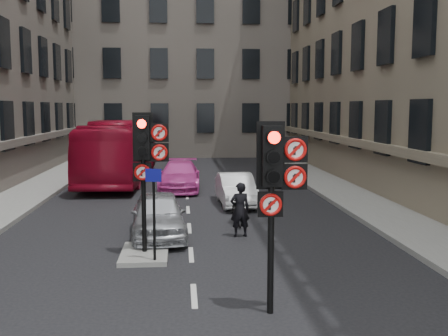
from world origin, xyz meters
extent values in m
cube|color=gray|center=(7.20, 12.00, 0.08)|extent=(3.00, 50.00, 0.16)
cube|color=gray|center=(-1.20, 5.00, 0.06)|extent=(1.20, 2.00, 0.12)
cube|color=slate|center=(0.00, 38.00, 10.00)|extent=(30.00, 14.00, 20.00)
cylinder|color=black|center=(1.40, 1.00, 1.20)|extent=(0.12, 0.12, 2.40)
cube|color=black|center=(1.40, 1.00, 2.95)|extent=(0.36, 0.28, 1.10)
cube|color=black|center=(1.40, 1.13, 2.95)|extent=(0.52, 0.03, 1.25)
cylinder|color=#FF1407|center=(1.40, 0.76, 3.30)|extent=(0.22, 0.01, 0.22)
cylinder|color=black|center=(1.40, 0.76, 2.95)|extent=(0.22, 0.01, 0.22)
cylinder|color=black|center=(1.40, 0.76, 2.60)|extent=(0.22, 0.01, 0.22)
cube|color=black|center=(1.82, 0.98, 3.07)|extent=(0.47, 0.05, 0.47)
cylinder|color=white|center=(1.82, 0.94, 3.07)|extent=(0.41, 0.02, 0.41)
torus|color=#BF0C0A|center=(1.82, 0.93, 3.07)|extent=(0.41, 0.06, 0.41)
cube|color=#BF0C0A|center=(1.82, 0.92, 3.07)|extent=(0.25, 0.01, 0.25)
cube|color=black|center=(1.82, 0.98, 2.57)|extent=(0.47, 0.05, 0.47)
cylinder|color=white|center=(1.82, 0.94, 2.57)|extent=(0.41, 0.02, 0.41)
torus|color=#BF0C0A|center=(1.82, 0.93, 2.57)|extent=(0.41, 0.06, 0.41)
cube|color=#BF0C0A|center=(1.82, 0.92, 2.57)|extent=(0.25, 0.01, 0.25)
cube|color=black|center=(1.38, 0.98, 2.07)|extent=(0.47, 0.05, 0.47)
cylinder|color=white|center=(1.38, 0.94, 2.07)|extent=(0.41, 0.02, 0.41)
torus|color=#BF0C0A|center=(1.38, 0.93, 2.07)|extent=(0.41, 0.06, 0.41)
cube|color=#BF0C0A|center=(1.38, 0.92, 2.07)|extent=(0.25, 0.01, 0.25)
cylinder|color=black|center=(-1.20, 5.00, 1.32)|extent=(0.12, 0.12, 2.40)
cube|color=black|center=(-1.20, 5.00, 3.07)|extent=(0.36, 0.28, 1.10)
cube|color=black|center=(-1.20, 5.13, 3.07)|extent=(0.52, 0.03, 1.25)
cylinder|color=#FF1407|center=(-1.20, 4.75, 3.42)|extent=(0.22, 0.02, 0.22)
cylinder|color=black|center=(-1.20, 4.75, 3.07)|extent=(0.22, 0.02, 0.22)
cylinder|color=black|center=(-1.20, 4.75, 2.72)|extent=(0.22, 0.02, 0.22)
cube|color=black|center=(-0.78, 4.98, 3.19)|extent=(0.47, 0.05, 0.47)
cylinder|color=white|center=(-0.78, 4.94, 3.19)|extent=(0.41, 0.02, 0.41)
torus|color=#BF0C0A|center=(-0.78, 4.92, 3.19)|extent=(0.41, 0.06, 0.41)
cube|color=#BF0C0A|center=(-0.78, 4.92, 3.19)|extent=(0.25, 0.02, 0.25)
cube|color=black|center=(-0.78, 4.98, 2.69)|extent=(0.47, 0.05, 0.47)
cylinder|color=white|center=(-0.78, 4.94, 2.69)|extent=(0.41, 0.02, 0.41)
torus|color=#BF0C0A|center=(-0.78, 4.92, 2.69)|extent=(0.41, 0.06, 0.41)
cube|color=#BF0C0A|center=(-0.78, 4.92, 2.69)|extent=(0.25, 0.02, 0.25)
cube|color=black|center=(-1.22, 4.98, 2.19)|extent=(0.47, 0.05, 0.47)
cylinder|color=white|center=(-1.22, 4.94, 2.19)|extent=(0.41, 0.02, 0.41)
torus|color=#BF0C0A|center=(-1.22, 4.92, 2.19)|extent=(0.41, 0.06, 0.41)
cube|color=#BF0C0A|center=(-1.22, 4.92, 2.19)|extent=(0.25, 0.02, 0.25)
imported|color=#B0B3B9|center=(-0.92, 7.00, 0.66)|extent=(1.82, 3.97, 1.32)
imported|color=silver|center=(1.91, 11.92, 0.61)|extent=(1.44, 3.76, 1.22)
imported|color=#D63EA2|center=(-0.32, 15.81, 0.66)|extent=(2.01, 4.60, 1.32)
imported|color=maroon|center=(-3.37, 19.10, 1.57)|extent=(3.08, 11.39, 3.15)
imported|color=black|center=(1.56, 8.37, 0.47)|extent=(0.59, 1.61, 0.95)
imported|color=black|center=(1.49, 6.82, 0.81)|extent=(0.65, 0.47, 1.63)
cylinder|color=black|center=(-0.90, 4.20, 1.22)|extent=(0.07, 0.07, 2.20)
cube|color=#0B0E80|center=(-0.90, 4.14, 2.21)|extent=(0.39, 0.11, 0.31)
camera|label=1|loc=(-0.23, -8.32, 3.84)|focal=42.00mm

